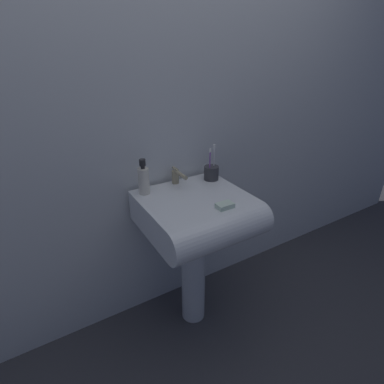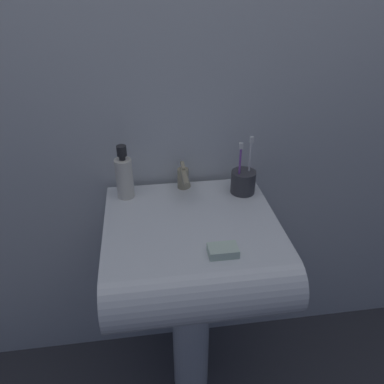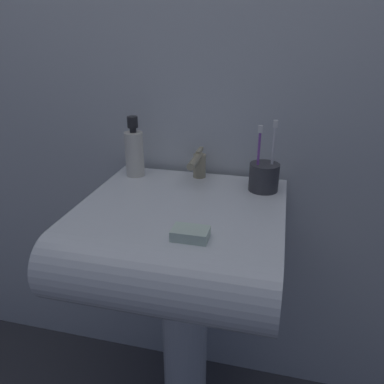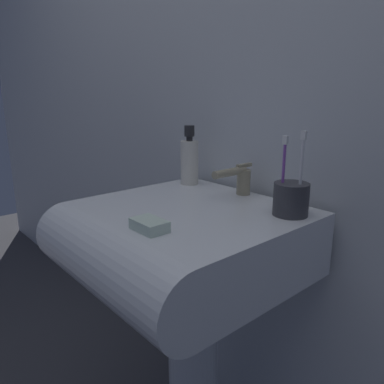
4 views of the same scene
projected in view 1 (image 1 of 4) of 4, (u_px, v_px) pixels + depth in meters
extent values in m
plane|color=#38383D|center=(193.00, 314.00, 1.89)|extent=(6.00, 6.00, 0.00)
cube|color=silver|center=(167.00, 115.00, 1.58)|extent=(5.00, 0.05, 2.40)
cylinder|color=white|center=(193.00, 273.00, 1.75)|extent=(0.14, 0.14, 0.67)
cube|color=white|center=(193.00, 210.00, 1.57)|extent=(0.54, 0.46, 0.17)
cylinder|color=white|center=(219.00, 231.00, 1.39)|extent=(0.54, 0.17, 0.17)
cylinder|color=tan|center=(175.00, 177.00, 1.66)|extent=(0.04, 0.04, 0.07)
cylinder|color=tan|center=(180.00, 174.00, 1.60)|extent=(0.02, 0.12, 0.02)
cube|color=tan|center=(175.00, 169.00, 1.64)|extent=(0.01, 0.06, 0.01)
cylinder|color=#38383D|center=(211.00, 173.00, 1.71)|extent=(0.08, 0.08, 0.08)
cylinder|color=purple|center=(210.00, 165.00, 1.67)|extent=(0.01, 0.01, 0.16)
cube|color=white|center=(210.00, 150.00, 1.63)|extent=(0.01, 0.01, 0.02)
cylinder|color=white|center=(214.00, 162.00, 1.70)|extent=(0.01, 0.01, 0.17)
cube|color=white|center=(214.00, 146.00, 1.66)|extent=(0.01, 0.01, 0.02)
cylinder|color=silver|center=(144.00, 181.00, 1.53)|extent=(0.06, 0.06, 0.14)
cylinder|color=#262628|center=(143.00, 167.00, 1.50)|extent=(0.02, 0.02, 0.01)
cylinder|color=#262628|center=(142.00, 162.00, 1.49)|extent=(0.03, 0.03, 0.03)
cube|color=silver|center=(225.00, 206.00, 1.42)|extent=(0.08, 0.05, 0.02)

